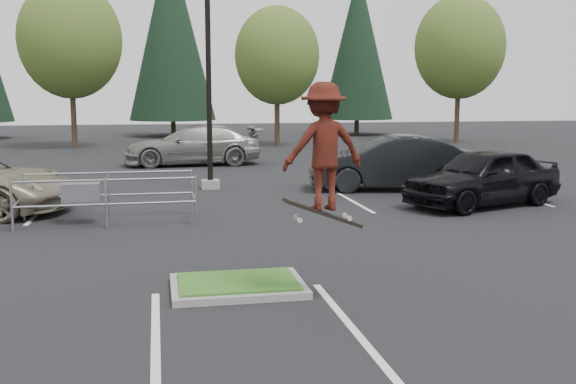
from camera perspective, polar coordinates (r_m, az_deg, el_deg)
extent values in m
plane|color=black|center=(11.38, -4.27, -8.23)|extent=(120.00, 120.00, 0.00)
cube|color=gray|center=(11.37, -4.28, -7.94)|extent=(2.20, 1.60, 0.12)
cube|color=#376921|center=(11.34, -4.28, -7.58)|extent=(1.95, 1.35, 0.05)
cube|color=silver|center=(20.36, -20.06, -1.28)|extent=(0.12, 5.20, 0.01)
cube|color=silver|center=(20.91, 5.08, -0.55)|extent=(0.12, 5.20, 0.01)
cube|color=silver|center=(21.81, 11.91, -0.33)|extent=(0.12, 5.20, 0.01)
cube|color=silver|center=(22.99, 18.12, -0.12)|extent=(0.12, 5.20, 0.01)
cube|color=silver|center=(8.48, -11.14, -14.32)|extent=(0.12, 6.00, 0.01)
cube|color=silver|center=(8.88, 7.05, -13.17)|extent=(0.12, 6.00, 0.01)
cube|color=gray|center=(23.11, -6.58, 0.66)|extent=(0.60, 0.60, 0.30)
cylinder|color=black|center=(22.96, -6.79, 12.73)|extent=(0.18, 0.18, 10.00)
cylinder|color=#38281C|center=(41.63, -17.68, 5.97)|extent=(0.32, 0.32, 3.50)
ellipsoid|color=#415F23|center=(41.71, -17.97, 12.17)|extent=(5.89, 5.89, 6.77)
sphere|color=#415F23|center=(41.30, -17.13, 11.22)|extent=(3.68, 3.68, 3.68)
sphere|color=#415F23|center=(42.13, -18.55, 11.35)|extent=(4.05, 4.05, 4.05)
cylinder|color=#38281C|center=(41.31, -0.93, 6.03)|extent=(0.32, 0.32, 3.04)
ellipsoid|color=#415F23|center=(41.33, -0.94, 11.47)|extent=(5.12, 5.12, 5.89)
sphere|color=#415F23|center=(41.12, -0.03, 10.60)|extent=(3.20, 3.20, 3.20)
sphere|color=#415F23|center=(41.62, -1.73, 10.79)|extent=(3.52, 3.52, 3.52)
cylinder|color=#38281C|center=(45.44, 14.12, 6.24)|extent=(0.32, 0.32, 3.42)
ellipsoid|color=#415F23|center=(45.51, 14.32, 11.80)|extent=(5.76, 5.76, 6.62)
sphere|color=#415F23|center=(45.46, 15.15, 10.86)|extent=(3.60, 3.60, 3.60)
sphere|color=#415F23|center=(45.63, 13.50, 11.14)|extent=(3.96, 3.96, 3.96)
cylinder|color=#38281C|center=(51.42, -9.68, 5.37)|extent=(0.36, 0.36, 1.20)
cone|color=black|center=(51.55, -9.88, 13.44)|extent=(6.38, 6.38, 13.30)
cylinder|color=#38281C|center=(52.66, 5.83, 5.51)|extent=(0.36, 0.36, 1.20)
cone|color=black|center=(52.72, 5.94, 12.31)|extent=(5.50, 5.50, 11.30)
cylinder|color=#919499|center=(17.02, -22.35, -1.13)|extent=(0.06, 0.06, 1.23)
cylinder|color=#919499|center=(18.49, -21.52, -0.37)|extent=(0.06, 0.06, 1.23)
cylinder|color=#919499|center=(16.76, -15.12, -0.93)|extent=(0.06, 0.06, 1.23)
cylinder|color=#919499|center=(18.24, -14.86, -0.17)|extent=(0.06, 0.06, 1.23)
cylinder|color=#919499|center=(16.77, -7.78, -0.70)|extent=(0.06, 0.06, 1.23)
cylinder|color=#919499|center=(18.25, -8.12, 0.03)|extent=(0.06, 0.06, 1.23)
cylinder|color=#919499|center=(16.76, -15.11, -1.02)|extent=(4.30, 0.11, 0.05)
cylinder|color=#919499|center=(16.68, -15.19, 0.98)|extent=(4.30, 0.11, 0.05)
cylinder|color=#919499|center=(18.25, -14.86, -0.26)|extent=(4.30, 0.11, 0.05)
cylinder|color=#919499|center=(18.17, -14.93, 1.59)|extent=(4.30, 0.11, 0.05)
cube|color=#919499|center=(17.53, -17.10, -0.09)|extent=(0.92, 0.57, 0.52)
cube|color=black|center=(10.30, 2.95, -1.80)|extent=(1.23, 0.47, 0.49)
cylinder|color=beige|center=(10.10, 1.00, -2.40)|extent=(0.08, 0.05, 0.08)
cylinder|color=beige|center=(10.35, 0.70, -2.14)|extent=(0.08, 0.05, 0.08)
cylinder|color=beige|center=(10.29, 5.22, -2.24)|extent=(0.08, 0.05, 0.08)
cylinder|color=beige|center=(10.53, 4.82, -1.98)|extent=(0.08, 0.05, 0.08)
imported|color=maroon|center=(10.17, 3.00, 3.86)|extent=(1.32, 0.86, 1.93)
imported|color=black|center=(22.94, 8.79, 2.47)|extent=(5.78, 2.85, 1.82)
imported|color=black|center=(20.24, 16.27, 1.25)|extent=(5.35, 3.60, 1.69)
imported|color=gray|center=(30.74, -8.04, 3.94)|extent=(6.21, 2.72, 1.78)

